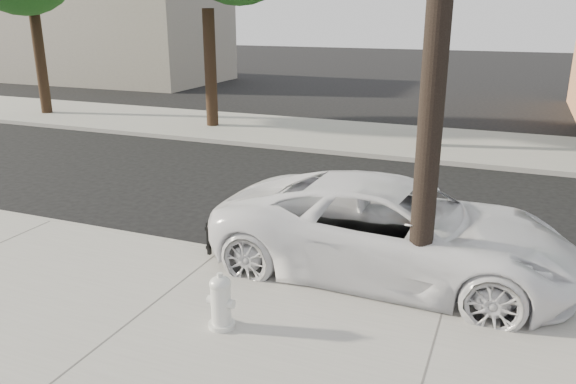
# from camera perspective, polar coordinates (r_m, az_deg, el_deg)

# --- Properties ---
(ground) EXTENTS (120.00, 120.00, 0.00)m
(ground) POSITION_cam_1_polar(r_m,az_deg,el_deg) (12.12, -1.89, -2.79)
(ground) COLOR black
(ground) RESTS_ON ground
(near_sidewalk) EXTENTS (90.00, 4.40, 0.15)m
(near_sidewalk) POSITION_cam_1_polar(r_m,az_deg,el_deg) (8.70, -13.68, -11.52)
(near_sidewalk) COLOR gray
(near_sidewalk) RESTS_ON ground
(far_sidewalk) EXTENTS (90.00, 5.00, 0.15)m
(far_sidewalk) POSITION_cam_1_polar(r_m,az_deg,el_deg) (19.86, 8.12, 5.46)
(far_sidewalk) COLOR gray
(far_sidewalk) RESTS_ON ground
(curb_near) EXTENTS (90.00, 0.12, 0.16)m
(curb_near) POSITION_cam_1_polar(r_m,az_deg,el_deg) (10.35, -6.64, -6.17)
(curb_near) COLOR #9E9B93
(curb_near) RESTS_ON ground
(building_far) EXTENTS (14.00, 8.00, 5.00)m
(building_far) POSITION_cam_1_polar(r_m,az_deg,el_deg) (39.13, -17.54, 14.43)
(building_far) COLOR gray
(building_far) RESTS_ON ground
(police_cruiser) EXTENTS (5.97, 2.85, 1.64)m
(police_cruiser) POSITION_cam_1_polar(r_m,az_deg,el_deg) (9.45, 10.66, -3.86)
(police_cruiser) COLOR white
(police_cruiser) RESTS_ON ground
(fire_hydrant) EXTENTS (0.39, 0.37, 0.76)m
(fire_hydrant) POSITION_cam_1_polar(r_m,az_deg,el_deg) (7.78, -6.83, -11.11)
(fire_hydrant) COLOR silver
(fire_hydrant) RESTS_ON near_sidewalk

